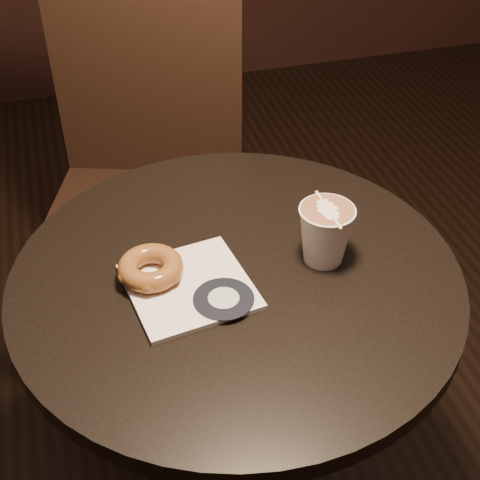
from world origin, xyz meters
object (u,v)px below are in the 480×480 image
(chair, at_px, (147,151))
(cafe_table, at_px, (237,357))
(doughnut, at_px, (151,268))
(pastry_bag, at_px, (189,286))
(latte_cup, at_px, (325,234))

(chair, bearing_deg, cafe_table, -66.32)
(chair, relative_size, doughnut, 11.13)
(pastry_bag, bearing_deg, doughnut, 137.15)
(cafe_table, height_order, latte_cup, latte_cup)
(cafe_table, relative_size, pastry_bag, 4.27)
(pastry_bag, height_order, latte_cup, latte_cup)
(cafe_table, relative_size, latte_cup, 7.75)
(doughnut, distance_m, latte_cup, 0.27)
(cafe_table, xyz_separation_m, doughnut, (-0.13, 0.02, 0.22))
(chair, height_order, doughnut, chair)
(cafe_table, height_order, chair, chair)
(cafe_table, xyz_separation_m, pastry_bag, (-0.08, -0.02, 0.20))
(cafe_table, xyz_separation_m, chair, (-0.04, 0.61, 0.07))
(chair, distance_m, pastry_bag, 0.64)
(cafe_table, height_order, doughnut, doughnut)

